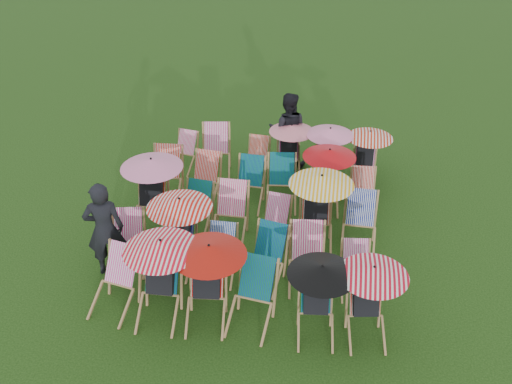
# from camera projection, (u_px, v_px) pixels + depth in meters

# --- Properties ---
(ground) EXTENTS (100.00, 100.00, 0.00)m
(ground) POSITION_uv_depth(u_px,v_px,m) (255.00, 237.00, 11.01)
(ground) COLOR black
(ground) RESTS_ON ground
(deckchair_0) EXTENTS (0.83, 1.02, 0.99)m
(deckchair_0) POSITION_uv_depth(u_px,v_px,m) (114.00, 283.00, 9.18)
(deckchair_0) COLOR #A47C4C
(deckchair_0) RESTS_ON ground
(deckchair_1) EXTENTS (1.19, 1.24, 1.41)m
(deckchair_1) POSITION_uv_depth(u_px,v_px,m) (159.00, 278.00, 8.91)
(deckchair_1) COLOR #A47C4C
(deckchair_1) RESTS_ON ground
(deckchair_2) EXTENTS (1.16, 1.24, 1.38)m
(deckchair_2) POSITION_uv_depth(u_px,v_px,m) (207.00, 282.00, 8.85)
(deckchair_2) COLOR #A47C4C
(deckchair_2) RESTS_ON ground
(deckchair_3) EXTENTS (0.81, 1.02, 1.02)m
(deckchair_3) POSITION_uv_depth(u_px,v_px,m) (252.00, 298.00, 8.88)
(deckchair_3) COLOR #A47C4C
(deckchair_3) RESTS_ON ground
(deckchair_4) EXTENTS (1.05, 1.12, 1.25)m
(deckchair_4) POSITION_uv_depth(u_px,v_px,m) (318.00, 300.00, 8.63)
(deckchair_4) COLOR #A47C4C
(deckchair_4) RESTS_ON ground
(deckchair_5) EXTENTS (1.06, 1.15, 1.26)m
(deckchair_5) POSITION_uv_depth(u_px,v_px,m) (368.00, 301.00, 8.59)
(deckchair_5) COLOR #A47C4C
(deckchair_5) RESTS_ON ground
(deckchair_6) EXTENTS (0.80, 0.99, 0.96)m
(deckchair_6) POSITION_uv_depth(u_px,v_px,m) (127.00, 243.00, 10.08)
(deckchair_6) COLOR #A47C4C
(deckchair_6) RESTS_ON ground
(deckchair_7) EXTENTS (1.15, 1.20, 1.36)m
(deckchair_7) POSITION_uv_depth(u_px,v_px,m) (177.00, 232.00, 9.96)
(deckchair_7) COLOR #A47C4C
(deckchair_7) RESTS_ON ground
(deckchair_8) EXTENTS (0.58, 0.81, 0.87)m
(deckchair_8) POSITION_uv_depth(u_px,v_px,m) (220.00, 255.00, 9.88)
(deckchair_8) COLOR #A47C4C
(deckchair_8) RESTS_ON ground
(deckchair_9) EXTENTS (0.81, 1.00, 0.96)m
(deckchair_9) POSITION_uv_depth(u_px,v_px,m) (265.00, 258.00, 9.73)
(deckchair_9) COLOR #A47C4C
(deckchair_9) RESTS_ON ground
(deckchair_10) EXTENTS (0.76, 0.99, 1.00)m
(deckchair_10) POSITION_uv_depth(u_px,v_px,m) (307.00, 259.00, 9.68)
(deckchair_10) COLOR #A47C4C
(deckchair_10) RESTS_ON ground
(deckchair_11) EXTENTS (0.62, 0.80, 0.81)m
(deckchair_11) POSITION_uv_depth(u_px,v_px,m) (356.00, 271.00, 9.57)
(deckchair_11) COLOR #A47C4C
(deckchair_11) RESTS_ON ground
(deckchair_12) EXTENTS (1.19, 1.26, 1.41)m
(deckchair_12) POSITION_uv_depth(u_px,v_px,m) (151.00, 192.00, 11.00)
(deckchair_12) COLOR #A47C4C
(deckchair_12) RESTS_ON ground
(deckchair_13) EXTENTS (0.69, 0.90, 0.92)m
(deckchair_13) POSITION_uv_depth(u_px,v_px,m) (195.00, 210.00, 10.96)
(deckchair_13) COLOR #A47C4C
(deckchair_13) RESTS_ON ground
(deckchair_14) EXTENTS (0.67, 0.94, 1.01)m
(deckchair_14) POSITION_uv_depth(u_px,v_px,m) (230.00, 214.00, 10.79)
(deckchair_14) COLOR #A47C4C
(deckchair_14) RESTS_ON ground
(deckchair_15) EXTENTS (0.64, 0.82, 0.82)m
(deckchair_15) POSITION_uv_depth(u_px,v_px,m) (275.00, 222.00, 10.74)
(deckchair_15) COLOR #A47C4C
(deckchair_15) RESTS_ON ground
(deckchair_16) EXTENTS (1.19, 1.26, 1.41)m
(deckchair_16) POSITION_uv_depth(u_px,v_px,m) (317.00, 209.00, 10.49)
(deckchair_16) COLOR #A47C4C
(deckchair_16) RESTS_ON ground
(deckchair_17) EXTENTS (0.67, 0.93, 0.99)m
(deckchair_17) POSITION_uv_depth(u_px,v_px,m) (360.00, 224.00, 10.53)
(deckchair_17) COLOR #A47C4C
(deckchair_17) RESTS_ON ground
(deckchair_18) EXTENTS (0.74, 0.99, 1.03)m
(deckchair_18) POSITION_uv_depth(u_px,v_px,m) (165.00, 176.00, 11.94)
(deckchair_18) COLOR #A47C4C
(deckchair_18) RESTS_ON ground
(deckchair_19) EXTENTS (0.70, 0.92, 0.95)m
(deckchair_19) POSITION_uv_depth(u_px,v_px,m) (204.00, 179.00, 11.89)
(deckchair_19) COLOR #A47C4C
(deckchair_19) RESTS_ON ground
(deckchair_20) EXTENTS (0.66, 0.90, 0.95)m
(deckchair_20) POSITION_uv_depth(u_px,v_px,m) (249.00, 184.00, 11.73)
(deckchair_20) COLOR #A47C4C
(deckchair_20) RESTS_ON ground
(deckchair_21) EXTENTS (0.75, 0.97, 0.98)m
(deckchair_21) POSITION_uv_depth(u_px,v_px,m) (282.00, 183.00, 11.73)
(deckchair_21) COLOR #A47C4C
(deckchair_21) RESTS_ON ground
(deckchair_22) EXTENTS (1.08, 1.15, 1.28)m
(deckchair_22) POSITION_uv_depth(u_px,v_px,m) (326.00, 178.00, 11.56)
(deckchair_22) COLOR #A47C4C
(deckchair_22) RESTS_ON ground
(deckchair_23) EXTENTS (0.60, 0.80, 0.84)m
(deckchair_23) POSITION_uv_depth(u_px,v_px,m) (363.00, 193.00, 11.56)
(deckchair_23) COLOR #A47C4C
(deckchair_23) RESTS_ON ground
(deckchair_24) EXTENTS (0.66, 0.83, 0.81)m
(deckchair_24) POSITION_uv_depth(u_px,v_px,m) (183.00, 152.00, 13.00)
(deckchair_24) COLOR #A47C4C
(deckchair_24) RESTS_ON ground
(deckchair_25) EXTENTS (0.82, 1.04, 1.03)m
(deckchair_25) POSITION_uv_depth(u_px,v_px,m) (216.00, 151.00, 12.82)
(deckchair_25) COLOR #A47C4C
(deckchair_25) RESTS_ON ground
(deckchair_26) EXTENTS (0.61, 0.80, 0.82)m
(deckchair_26) POSITION_uv_depth(u_px,v_px,m) (256.00, 158.00, 12.76)
(deckchair_26) COLOR #A47C4C
(deckchair_26) RESTS_ON ground
(deckchair_27) EXTENTS (1.00, 1.07, 1.18)m
(deckchair_27) POSITION_uv_depth(u_px,v_px,m) (289.00, 150.00, 12.65)
(deckchair_27) COLOR #A47C4C
(deckchair_27) RESTS_ON ground
(deckchair_28) EXTENTS (1.03, 1.10, 1.22)m
(deckchair_28) POSITION_uv_depth(u_px,v_px,m) (326.00, 153.00, 12.47)
(deckchair_28) COLOR #A47C4C
(deckchair_28) RESTS_ON ground
(deckchair_29) EXTENTS (1.00, 1.04, 1.18)m
(deckchair_29) POSITION_uv_depth(u_px,v_px,m) (366.00, 156.00, 12.42)
(deckchair_29) COLOR #A47C4C
(deckchair_29) RESTS_ON ground
(person_left) EXTENTS (0.77, 0.63, 1.82)m
(person_left) POSITION_uv_depth(u_px,v_px,m) (105.00, 229.00, 9.70)
(person_left) COLOR black
(person_left) RESTS_ON ground
(person_rear) EXTENTS (0.90, 0.72, 1.78)m
(person_rear) POSITION_uv_depth(u_px,v_px,m) (288.00, 130.00, 12.87)
(person_rear) COLOR black
(person_rear) RESTS_ON ground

